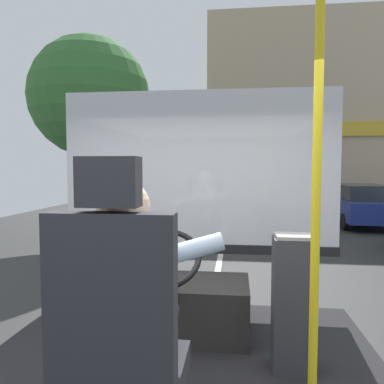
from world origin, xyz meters
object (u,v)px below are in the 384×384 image
bus_driver (128,294)px  driver_seat (120,348)px  handrail_pole (316,191)px  fare_box (293,303)px  parked_car_blue (360,204)px  steering_console (175,305)px

bus_driver → driver_seat: bearing=-90.0°
handrail_pole → fare_box: bearing=93.8°
fare_box → parked_car_blue: (3.94, 11.30, -0.44)m
driver_seat → parked_car_blue: 13.12m
parked_car_blue → fare_box: bearing=-109.2°
steering_console → parked_car_blue: steering_console is taller
driver_seat → parked_car_blue: driver_seat is taller
parked_car_blue → bus_driver: bearing=-111.4°
steering_console → handrail_pole: (0.83, -0.86, 0.92)m
handrail_pole → fare_box: size_ratio=2.69×
steering_console → parked_car_blue: size_ratio=0.26×
handrail_pole → parked_car_blue: size_ratio=0.54×
bus_driver → parked_car_blue: size_ratio=0.19×
parked_car_blue → driver_seat: bearing=-111.2°
handrail_pole → fare_box: (-0.03, 0.45, -0.72)m
driver_seat → parked_car_blue: (4.75, 12.22, -0.56)m
fare_box → parked_car_blue: size_ratio=0.20×
steering_console → fare_box: 0.92m
bus_driver → parked_car_blue: bearing=68.6°
steering_console → fare_box: (0.80, -0.41, 0.20)m
steering_console → fare_box: size_ratio=1.30×
handrail_pole → parked_car_blue: bearing=71.6°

